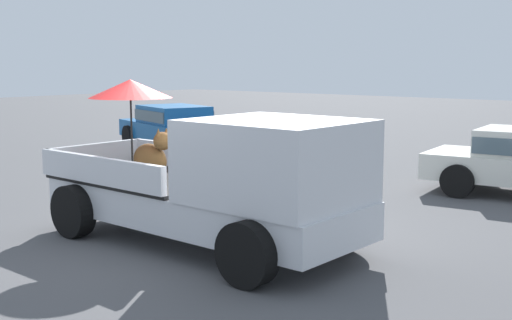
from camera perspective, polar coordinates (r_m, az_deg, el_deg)
name	(u,v)px	position (r m, az deg, el deg)	size (l,w,h in m)	color
ground_plane	(201,244)	(9.77, -4.76, -7.22)	(80.00, 80.00, 0.00)	#4C4C4F
pickup_truck_main	(221,182)	(9.25, -3.01, -1.87)	(5.08, 2.31, 2.38)	black
parked_sedan_near	(173,125)	(20.32, -7.18, 3.04)	(4.63, 2.97, 1.33)	black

